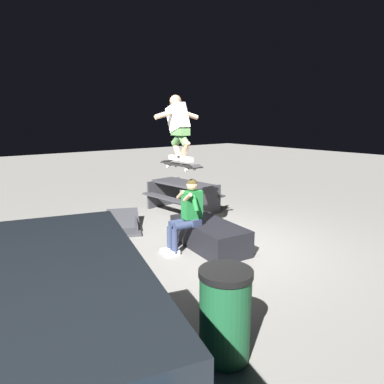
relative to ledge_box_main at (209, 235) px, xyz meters
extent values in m
plane|color=gray|center=(-0.05, -0.11, -0.23)|extent=(40.00, 40.00, 0.00)
cube|color=black|center=(0.00, 0.00, 0.00)|extent=(1.74, 0.97, 0.46)
cube|color=#2D3856|center=(0.11, 0.31, 0.29)|extent=(0.32, 0.20, 0.12)
cube|color=#1E7233|center=(0.11, 0.31, 0.60)|extent=(0.24, 0.36, 0.50)
sphere|color=tan|center=(0.11, 0.31, 0.95)|extent=(0.20, 0.20, 0.20)
sphere|color=#433719|center=(0.11, 0.31, 0.97)|extent=(0.19, 0.19, 0.19)
cylinder|color=#1E7233|center=(-0.08, 0.40, 0.68)|extent=(0.20, 0.11, 0.29)
cylinder|color=tan|center=(0.02, 0.49, 0.78)|extent=(0.24, 0.10, 0.19)
cylinder|color=#1E7233|center=(0.32, 0.34, 0.68)|extent=(0.20, 0.11, 0.29)
cylinder|color=tan|center=(0.25, 0.45, 0.78)|extent=(0.24, 0.10, 0.19)
cylinder|color=#2D3856|center=(0.05, 0.52, 0.27)|extent=(0.19, 0.42, 0.14)
cylinder|color=#2D3856|center=(0.08, 0.72, 0.02)|extent=(0.11, 0.11, 0.42)
cube|color=white|center=(0.09, 0.77, -0.19)|extent=(0.13, 0.27, 0.08)
cylinder|color=#2D3856|center=(0.23, 0.50, 0.27)|extent=(0.19, 0.42, 0.14)
cylinder|color=#2D3856|center=(0.26, 0.70, 0.02)|extent=(0.11, 0.11, 0.42)
cube|color=white|center=(0.26, 0.75, -0.19)|extent=(0.13, 0.27, 0.08)
cube|color=black|center=(0.28, 0.44, 1.31)|extent=(0.81, 0.22, 0.04)
cube|color=black|center=(0.73, 0.42, 1.33)|extent=(0.13, 0.20, 0.06)
cube|color=black|center=(-0.17, 0.45, 1.33)|extent=(0.13, 0.20, 0.05)
cube|color=#99999E|center=(0.56, 0.43, 1.28)|extent=(0.07, 0.16, 0.03)
cylinder|color=white|center=(0.56, 0.52, 1.26)|extent=(0.05, 0.03, 0.05)
cylinder|color=white|center=(0.55, 0.34, 1.26)|extent=(0.05, 0.03, 0.05)
cube|color=#99999E|center=(0.00, 0.44, 1.28)|extent=(0.07, 0.16, 0.03)
cylinder|color=white|center=(0.00, 0.53, 1.26)|extent=(0.05, 0.03, 0.05)
cylinder|color=white|center=(-0.01, 0.35, 1.26)|extent=(0.05, 0.03, 0.05)
cube|color=white|center=(0.46, 0.43, 1.42)|extent=(0.26, 0.11, 0.08)
cube|color=white|center=(0.10, 0.44, 1.42)|extent=(0.26, 0.11, 0.08)
cylinder|color=tan|center=(0.40, 0.43, 1.58)|extent=(0.24, 0.11, 0.31)
cylinder|color=#56874B|center=(0.33, 0.43, 1.78)|extent=(0.34, 0.14, 0.33)
cylinder|color=tan|center=(0.15, 0.44, 1.58)|extent=(0.24, 0.11, 0.31)
cylinder|color=#56874B|center=(0.22, 0.44, 1.78)|extent=(0.34, 0.14, 0.33)
cube|color=#56874B|center=(0.28, 0.44, 1.88)|extent=(0.31, 0.21, 0.12)
cube|color=silver|center=(0.36, 0.43, 2.12)|extent=(0.46, 0.23, 0.52)
sphere|color=tan|center=(0.42, 0.43, 2.40)|extent=(0.20, 0.20, 0.20)
cylinder|color=tan|center=(0.38, 0.65, 2.18)|extent=(0.09, 0.45, 0.19)
cylinder|color=tan|center=(0.37, 0.21, 2.18)|extent=(0.09, 0.45, 0.19)
cube|color=#38383D|center=(2.01, 0.72, -0.20)|extent=(1.47, 1.20, 0.06)
cube|color=#38383D|center=(2.01, 0.72, -0.13)|extent=(1.42, 1.18, 0.38)
cube|color=#38383D|center=(2.01, 1.03, -0.14)|extent=(1.06, 0.55, 0.18)
cube|color=#38383D|center=(2.01, 0.40, -0.14)|extent=(1.06, 0.55, 0.18)
cube|color=#38383D|center=(2.36, -1.19, 0.49)|extent=(1.76, 0.85, 0.06)
cube|color=#38383D|center=(2.31, -0.64, 0.19)|extent=(1.71, 0.40, 0.04)
cube|color=#38383D|center=(2.41, -1.74, 0.19)|extent=(1.71, 0.40, 0.04)
cube|color=#38383D|center=(3.13, -1.12, 0.13)|extent=(0.16, 1.10, 0.72)
cube|color=#38383D|center=(1.59, -1.26, 0.13)|extent=(0.16, 1.10, 0.72)
cylinder|color=#19512D|center=(-2.36, 1.87, 0.20)|extent=(0.50, 0.50, 0.86)
cylinder|color=black|center=(-2.36, 1.87, 0.66)|extent=(0.53, 0.53, 0.06)
cylinder|color=black|center=(-1.37, 2.58, 0.07)|extent=(0.64, 0.38, 0.60)
camera|label=1|loc=(-4.53, 4.02, 2.09)|focal=32.24mm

